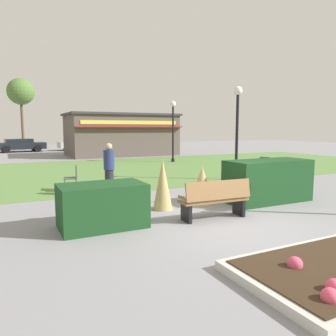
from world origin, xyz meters
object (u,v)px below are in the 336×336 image
object	(u,v)px
cafe_chair_east	(73,176)
parked_car_center_slot	(80,144)
person_strolling	(109,169)
parked_car_east_slot	(132,143)
lamppost_mid	(237,121)
cafe_chair_center	(265,165)
food_kiosk	(121,134)
parked_car_west_slot	(20,145)
park_bench	(215,199)
tree_right_bg	(21,92)
trash_bin	(86,204)
lamppost_far	(173,124)

from	to	relation	value
cafe_chair_east	parked_car_center_slot	distance (m)	21.94
person_strolling	parked_car_east_slot	xyz separation A→B (m)	(9.17, 22.79, -0.22)
lamppost_mid	cafe_chair_center	size ratio (longest dim) A/B	4.34
parked_car_center_slot	food_kiosk	bearing A→B (deg)	-76.90
parked_car_west_slot	park_bench	bearing A→B (deg)	-83.27
cafe_chair_center	parked_car_east_slot	size ratio (longest dim) A/B	0.21
person_strolling	parked_car_east_slot	bearing A→B (deg)	-59.66
cafe_chair_center	person_strolling	world-z (taller)	person_strolling
park_bench	cafe_chair_east	distance (m)	5.62
lamppost_mid	person_strolling	distance (m)	6.01
lamppost_mid	parked_car_center_slot	world-z (taller)	lamppost_mid
tree_right_bg	person_strolling	bearing A→B (deg)	-87.77
cafe_chair_center	person_strolling	distance (m)	7.53
lamppost_mid	parked_car_center_slot	distance (m)	22.08
cafe_chair_center	tree_right_bg	size ratio (longest dim) A/B	0.12
food_kiosk	trash_bin	bearing A→B (deg)	-110.76
food_kiosk	parked_car_center_slot	distance (m)	7.73
trash_bin	parked_car_east_slot	bearing A→B (deg)	67.63
parked_car_east_slot	cafe_chair_east	bearing A→B (deg)	-115.12
park_bench	parked_car_east_slot	xyz separation A→B (m)	(7.70, 26.54, 0.16)
parked_car_center_slot	person_strolling	bearing A→B (deg)	-99.40
tree_right_bg	trash_bin	bearing A→B (deg)	-90.43
lamppost_far	parked_car_center_slot	bearing A→B (deg)	101.69
lamppost_mid	food_kiosk	size ratio (longest dim) A/B	0.45
lamppost_far	trash_bin	bearing A→B (deg)	-125.51
cafe_chair_east	cafe_chair_center	distance (m)	8.35
parked_car_west_slot	food_kiosk	bearing A→B (deg)	-46.14
cafe_chair_center	parked_car_west_slot	size ratio (longest dim) A/B	0.20
parked_car_east_slot	lamppost_mid	bearing A→B (deg)	-98.90
lamppost_far	parked_car_west_slot	bearing A→B (deg)	120.47
lamppost_mid	tree_right_bg	size ratio (longest dim) A/B	0.52
cafe_chair_center	parked_car_west_slot	xyz separation A→B (m)	(-9.12, 21.81, 0.12)
parked_car_west_slot	tree_right_bg	xyz separation A→B (m)	(0.55, 5.83, 5.32)
person_strolling	parked_car_center_slot	world-z (taller)	person_strolling
cafe_chair_east	parked_car_west_slot	size ratio (longest dim) A/B	0.20
food_kiosk	lamppost_far	bearing A→B (deg)	-79.87
park_bench	food_kiosk	world-z (taller)	food_kiosk
trash_bin	tree_right_bg	xyz separation A→B (m)	(0.24, 31.39, 5.52)
lamppost_far	parked_car_west_slot	world-z (taller)	lamppost_far
cafe_chair_east	tree_right_bg	xyz separation A→B (m)	(-0.23, 27.27, 5.44)
lamppost_far	tree_right_bg	distance (m)	21.84
parked_car_west_slot	parked_car_east_slot	xyz separation A→B (m)	(10.83, 0.00, 0.00)
lamppost_far	parked_car_east_slot	xyz separation A→B (m)	(2.45, 14.25, -1.80)
parked_car_east_slot	park_bench	bearing A→B (deg)	-106.17
cafe_chair_center	trash_bin	bearing A→B (deg)	-156.93
cafe_chair_center	park_bench	bearing A→B (deg)	-141.68
lamppost_mid	parked_car_center_slot	size ratio (longest dim) A/B	0.90
food_kiosk	cafe_chair_center	distance (m)	14.52
lamppost_far	cafe_chair_center	world-z (taller)	lamppost_far
lamppost_far	food_kiosk	size ratio (longest dim) A/B	0.45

